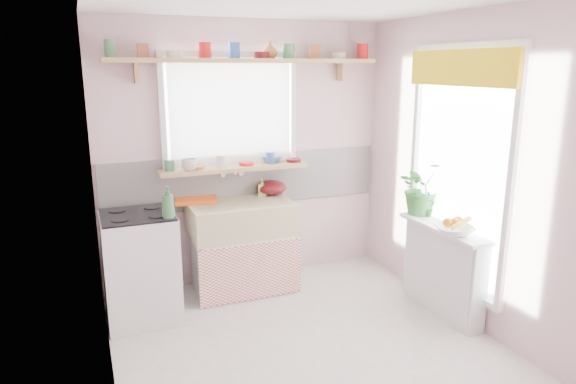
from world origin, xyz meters
name	(u,v)px	position (x,y,z in m)	size (l,w,h in m)	color
room	(343,148)	(0.66, 0.86, 1.37)	(3.20, 3.20, 3.20)	silver
sink_unit	(242,246)	(-0.15, 1.29, 0.43)	(0.95, 0.65, 1.11)	white
cooker	(141,267)	(-1.10, 1.05, 0.46)	(0.58, 0.58, 0.93)	white
radiator_ledge	(443,268)	(1.30, 0.20, 0.40)	(0.22, 0.95, 0.78)	white
windowsill	(235,168)	(-0.15, 1.48, 1.14)	(1.40, 0.22, 0.04)	tan
pine_shelf	(248,61)	(0.00, 1.47, 2.12)	(2.52, 0.24, 0.04)	tan
shelf_crockery	(246,52)	(-0.02, 1.47, 2.19)	(2.47, 0.11, 0.12)	#3F7F4C
sill_crockery	(229,161)	(-0.20, 1.48, 1.21)	(1.35, 0.11, 0.12)	#3F7F4C
dish_tray	(196,200)	(-0.53, 1.50, 0.87)	(0.38, 0.28, 0.04)	#FD5F16
colander	(271,187)	(0.22, 1.50, 0.92)	(0.30, 0.30, 0.14)	#530E13
jade_plant	(422,187)	(1.33, 0.60, 1.02)	(0.43, 0.38, 0.48)	#2E722D
fruit_bowl	(454,230)	(1.21, 0.00, 0.81)	(0.30, 0.30, 0.07)	white
herb_pot	(429,204)	(1.33, 0.49, 0.89)	(0.12, 0.08, 0.22)	#2A5C25
soap_bottle_sink	(262,187)	(0.12, 1.47, 0.93)	(0.08, 0.08, 0.17)	#C4D35E
sill_cup	(189,165)	(-0.59, 1.42, 1.21)	(0.14, 0.14, 0.11)	beige
sill_bowl	(271,159)	(0.24, 1.54, 1.19)	(0.20, 0.20, 0.06)	#2C5891
shelf_vase	(270,50)	(0.23, 1.53, 2.22)	(0.15, 0.15, 0.15)	#AF6735
cooker_bottle	(168,202)	(-0.88, 0.83, 1.04)	(0.10, 0.10, 0.26)	#397246
fruit	(455,222)	(1.22, 0.01, 0.87)	(0.20, 0.14, 0.10)	orange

